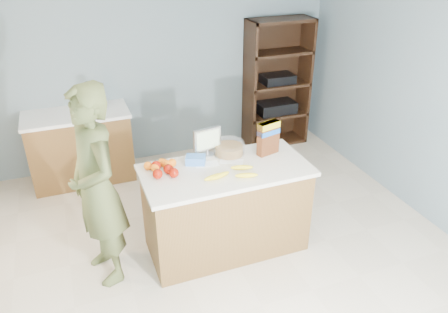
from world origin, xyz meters
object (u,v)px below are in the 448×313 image
object	(u,v)px
shelving_unit	(275,85)
person	(96,188)
tv	(207,140)
counter_peninsula	(226,212)
cereal_box	(268,136)

from	to	relation	value
shelving_unit	person	size ratio (longest dim) A/B	0.98
shelving_unit	tv	bearing A→B (deg)	-133.04
counter_peninsula	cereal_box	xyz separation A→B (m)	(0.49, 0.13, 0.68)
shelving_unit	person	xyz separation A→B (m)	(-2.71, -2.00, 0.05)
counter_peninsula	person	size ratio (longest dim) A/B	0.85
person	counter_peninsula	bearing A→B (deg)	72.13
tv	cereal_box	size ratio (longest dim) A/B	0.85
person	tv	xyz separation A→B (m)	(1.09, 0.27, 0.14)
tv	counter_peninsula	bearing A→B (deg)	-77.16
person	cereal_box	xyz separation A→B (m)	(1.65, 0.09, 0.18)
person	cereal_box	world-z (taller)	person
person	cereal_box	size ratio (longest dim) A/B	5.50
shelving_unit	person	world-z (taller)	person
tv	person	bearing A→B (deg)	-166.24
counter_peninsula	person	distance (m)	1.26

